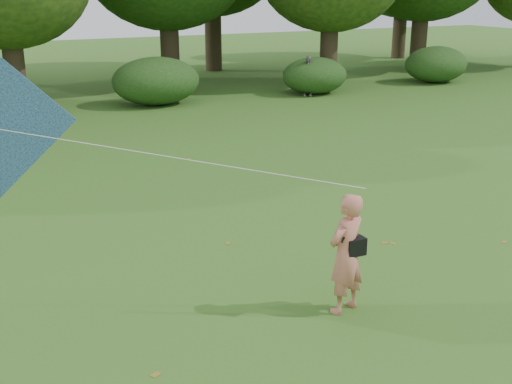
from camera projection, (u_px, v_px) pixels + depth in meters
name	position (u px, v px, depth m)	size (l,w,h in m)	color
ground	(341.00, 329.00, 9.06)	(100.00, 100.00, 0.00)	#265114
man_kite_flyer	(346.00, 254.00, 9.29)	(0.67, 0.44, 1.83)	#D57864
bystander_right	(308.00, 76.00, 27.17)	(1.00, 0.42, 1.71)	gray
crossbody_bag	(354.00, 246.00, 9.28)	(0.43, 0.20, 0.72)	black
shrub_band	(61.00, 91.00, 23.53)	(39.15, 3.22, 1.88)	#264919
fallen_leaves	(262.00, 265.00, 11.10)	(10.15, 15.58, 0.01)	olive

